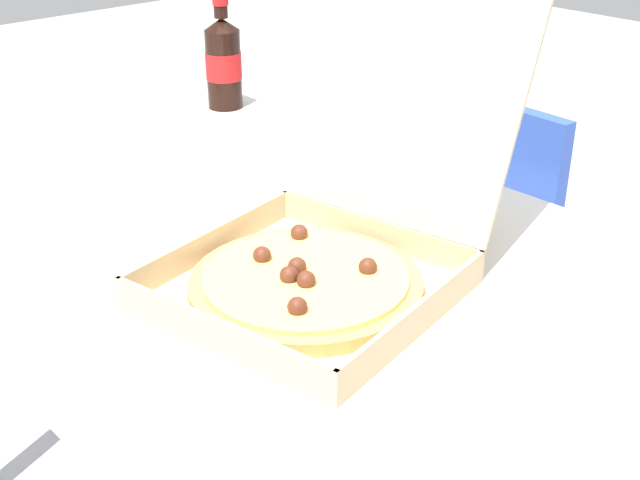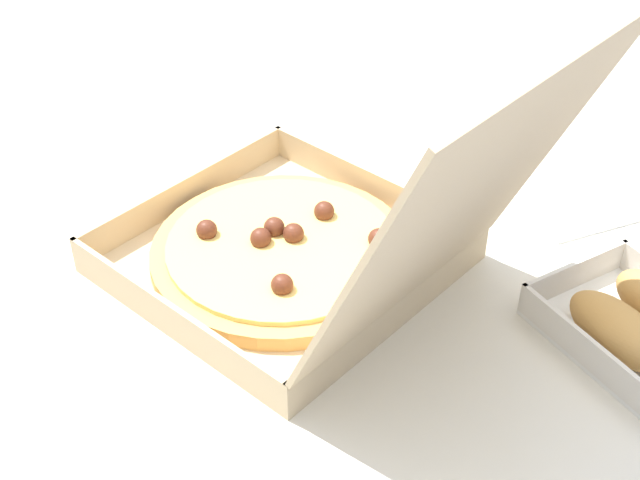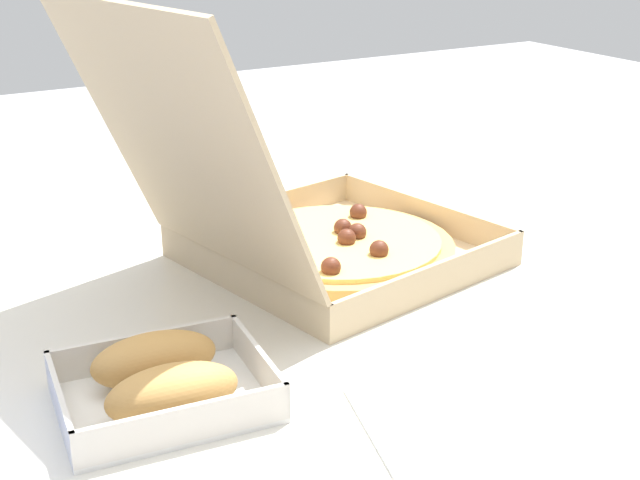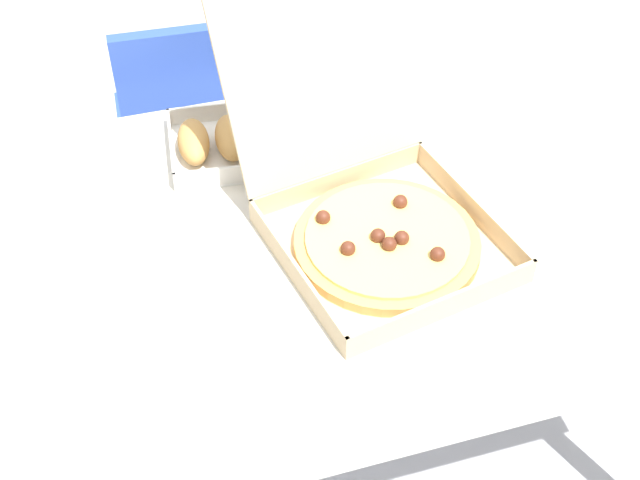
{
  "view_description": "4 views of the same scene",
  "coord_description": "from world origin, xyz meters",
  "px_view_note": "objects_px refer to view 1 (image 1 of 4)",
  "views": [
    {
      "loc": [
        0.8,
        -0.68,
        1.28
      ],
      "look_at": [
        0.05,
        0.01,
        0.77
      ],
      "focal_mm": 47.3,
      "sensor_mm": 36.0,
      "label": 1
    },
    {
      "loc": [
        0.54,
        0.58,
        1.37
      ],
      "look_at": [
        0.09,
        -0.01,
        0.79
      ],
      "focal_mm": 49.45,
      "sensor_mm": 36.0,
      "label": 2
    },
    {
      "loc": [
        -0.78,
        0.48,
        1.17
      ],
      "look_at": [
        0.03,
        0.01,
        0.8
      ],
      "focal_mm": 48.94,
      "sensor_mm": 36.0,
      "label": 3
    },
    {
      "loc": [
        -0.28,
        -0.99,
        1.73
      ],
      "look_at": [
        0.0,
        -0.03,
        0.76
      ],
      "focal_mm": 49.51,
      "sensor_mm": 36.0,
      "label": 4
    }
  ],
  "objects_px": {
    "pizza_box_open": "(325,250)",
    "paper_menu": "(200,181)",
    "bread_side_box": "(364,167)",
    "napkin_pile": "(154,136)",
    "chair": "(510,253)",
    "cola_bottle": "(223,62)"
  },
  "relations": [
    {
      "from": "chair",
      "to": "cola_bottle",
      "type": "height_order",
      "value": "cola_bottle"
    },
    {
      "from": "pizza_box_open",
      "to": "paper_menu",
      "type": "distance_m",
      "value": 0.4
    },
    {
      "from": "cola_bottle",
      "to": "napkin_pile",
      "type": "bearing_deg",
      "value": -70.89
    },
    {
      "from": "paper_menu",
      "to": "cola_bottle",
      "type": "bearing_deg",
      "value": 151.92
    },
    {
      "from": "napkin_pile",
      "to": "pizza_box_open",
      "type": "bearing_deg",
      "value": -12.2
    },
    {
      "from": "napkin_pile",
      "to": "paper_menu",
      "type": "bearing_deg",
      "value": -13.41
    },
    {
      "from": "chair",
      "to": "bread_side_box",
      "type": "relative_size",
      "value": 4.05
    },
    {
      "from": "cola_bottle",
      "to": "paper_menu",
      "type": "distance_m",
      "value": 0.42
    },
    {
      "from": "napkin_pile",
      "to": "cola_bottle",
      "type": "bearing_deg",
      "value": 109.11
    },
    {
      "from": "chair",
      "to": "paper_menu",
      "type": "relative_size",
      "value": 3.95
    },
    {
      "from": "bread_side_box",
      "to": "cola_bottle",
      "type": "bearing_deg",
      "value": 171.12
    },
    {
      "from": "bread_side_box",
      "to": "napkin_pile",
      "type": "bearing_deg",
      "value": -159.86
    },
    {
      "from": "bread_side_box",
      "to": "pizza_box_open",
      "type": "bearing_deg",
      "value": -53.53
    },
    {
      "from": "pizza_box_open",
      "to": "cola_bottle",
      "type": "height_order",
      "value": "pizza_box_open"
    },
    {
      "from": "chair",
      "to": "napkin_pile",
      "type": "distance_m",
      "value": 0.75
    },
    {
      "from": "bread_side_box",
      "to": "napkin_pile",
      "type": "xyz_separation_m",
      "value": [
        -0.4,
        -0.15,
        -0.02
      ]
    },
    {
      "from": "bread_side_box",
      "to": "cola_bottle",
      "type": "relative_size",
      "value": 0.92
    },
    {
      "from": "napkin_pile",
      "to": "bread_side_box",
      "type": "bearing_deg",
      "value": 20.14
    },
    {
      "from": "pizza_box_open",
      "to": "bread_side_box",
      "type": "xyz_separation_m",
      "value": [
        -0.21,
        0.28,
        -0.02
      ]
    },
    {
      "from": "cola_bottle",
      "to": "napkin_pile",
      "type": "height_order",
      "value": "cola_bottle"
    },
    {
      "from": "bread_side_box",
      "to": "napkin_pile",
      "type": "height_order",
      "value": "bread_side_box"
    },
    {
      "from": "bread_side_box",
      "to": "paper_menu",
      "type": "relative_size",
      "value": 0.98
    }
  ]
}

